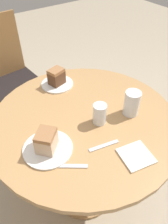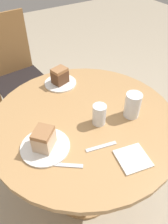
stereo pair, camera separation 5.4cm
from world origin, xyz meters
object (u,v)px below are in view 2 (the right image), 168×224
(chair, at_px, (18,76))
(cake_slice_near, at_px, (44,139))
(glass_lemonade, at_px, (99,115))
(glass_water, at_px, (132,106))
(plate_near, at_px, (45,147))
(cake_slice_far, at_px, (60,76))
(plate_far, at_px, (60,83))

(chair, relative_size, cake_slice_near, 7.94)
(glass_lemonade, relative_size, glass_water, 0.82)
(plate_near, relative_size, glass_lemonade, 2.04)
(cake_slice_far, relative_size, glass_lemonade, 0.95)
(glass_lemonade, bearing_deg, cake_slice_far, 90.93)
(plate_far, bearing_deg, glass_water, -67.96)
(chair, xyz_separation_m, cake_slice_far, (0.11, -0.60, 0.29))
(cake_slice_near, bearing_deg, plate_near, 0.00)
(plate_near, height_order, glass_water, glass_water)
(chair, relative_size, plate_near, 4.30)
(chair, distance_m, plate_far, 0.65)
(chair, relative_size, plate_far, 4.92)
(plate_near, bearing_deg, cake_slice_near, 0.00)
(chair, xyz_separation_m, cake_slice_near, (-0.18, -1.02, 0.29))
(glass_water, bearing_deg, cake_slice_far, 112.04)
(cake_slice_near, distance_m, cake_slice_far, 0.51)
(glass_lemonade, distance_m, glass_water, 0.18)
(glass_lemonade, bearing_deg, glass_water, -13.71)
(chair, xyz_separation_m, plate_near, (-0.18, -1.02, 0.23))
(plate_far, bearing_deg, cake_slice_near, -125.27)
(plate_near, xyz_separation_m, plate_far, (0.30, 0.42, 0.00))
(plate_far, height_order, glass_water, glass_water)
(cake_slice_far, bearing_deg, plate_near, -125.27)
(chair, xyz_separation_m, glass_lemonade, (0.12, -1.01, 0.28))
(cake_slice_far, xyz_separation_m, glass_lemonade, (0.01, -0.41, -0.01))
(plate_near, bearing_deg, glass_lemonade, 0.55)
(plate_far, xyz_separation_m, glass_lemonade, (0.01, -0.41, 0.04))
(chair, xyz_separation_m, glass_water, (0.30, -1.06, 0.29))
(cake_slice_near, relative_size, cake_slice_far, 1.17)
(chair, distance_m, glass_water, 1.14)
(chair, distance_m, cake_slice_near, 1.07)
(glass_water, bearing_deg, chair, 105.80)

